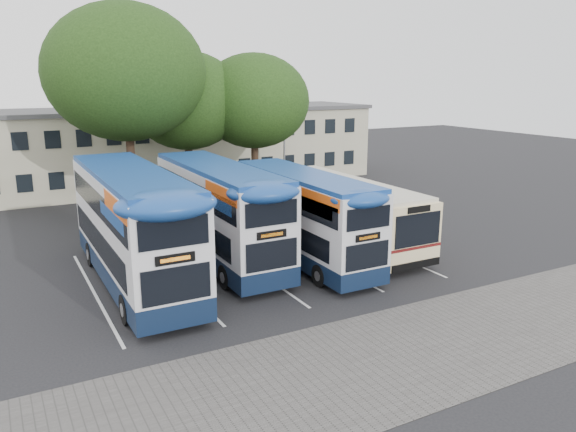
# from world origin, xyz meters

# --- Properties ---
(ground) EXTENTS (120.00, 120.00, 0.00)m
(ground) POSITION_xyz_m (0.00, 0.00, 0.00)
(ground) COLOR black
(ground) RESTS_ON ground
(paving_strip) EXTENTS (40.00, 6.00, 0.01)m
(paving_strip) POSITION_xyz_m (-2.00, -5.00, 0.01)
(paving_strip) COLOR #595654
(paving_strip) RESTS_ON ground
(bay_lines) EXTENTS (14.12, 11.00, 0.01)m
(bay_lines) POSITION_xyz_m (-3.75, 5.00, 0.01)
(bay_lines) COLOR silver
(bay_lines) RESTS_ON ground
(depot_building) EXTENTS (32.40, 8.40, 6.20)m
(depot_building) POSITION_xyz_m (0.00, 26.99, 3.15)
(depot_building) COLOR #AAA689
(depot_building) RESTS_ON ground
(lamp_post) EXTENTS (0.25, 1.05, 9.06)m
(lamp_post) POSITION_xyz_m (6.00, 19.97, 5.08)
(lamp_post) COLOR gray
(lamp_post) RESTS_ON ground
(tree_left) EXTENTS (9.43, 9.43, 12.86)m
(tree_left) POSITION_xyz_m (-6.28, 16.71, 8.83)
(tree_left) COLOR black
(tree_left) RESTS_ON ground
(tree_mid) EXTENTS (7.61, 7.61, 10.29)m
(tree_mid) POSITION_xyz_m (-1.92, 18.88, 7.04)
(tree_mid) COLOR black
(tree_mid) RESTS_ON ground
(tree_right) EXTENTS (7.50, 7.50, 10.19)m
(tree_right) POSITION_xyz_m (2.38, 17.53, 6.98)
(tree_right) COLOR black
(tree_right) RESTS_ON ground
(bus_dd_left) EXTENTS (2.85, 11.77, 4.91)m
(bus_dd_left) POSITION_xyz_m (-8.95, 5.30, 2.70)
(bus_dd_left) COLOR #0F1D37
(bus_dd_left) RESTS_ON ground
(bus_dd_mid) EXTENTS (2.69, 11.09, 4.62)m
(bus_dd_mid) POSITION_xyz_m (-4.62, 6.57, 2.55)
(bus_dd_mid) COLOR #0F1D37
(bus_dd_mid) RESTS_ON ground
(bus_dd_right) EXTENTS (2.48, 10.22, 4.26)m
(bus_dd_right) POSITION_xyz_m (-1.12, 4.66, 2.35)
(bus_dd_right) COLOR #0F1D37
(bus_dd_right) RESTS_ON ground
(bus_single) EXTENTS (2.86, 11.24, 3.36)m
(bus_single) POSITION_xyz_m (2.21, 6.10, 1.90)
(bus_single) COLOR beige
(bus_single) RESTS_ON ground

